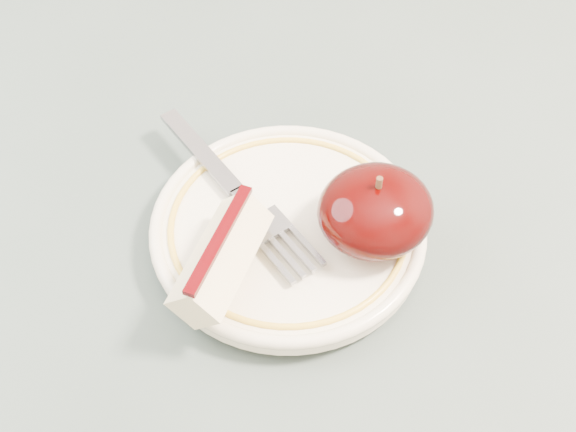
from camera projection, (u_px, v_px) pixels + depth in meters
name	position (u px, v px, depth m)	size (l,w,h in m)	color
table	(255.00, 363.00, 0.58)	(0.90, 0.90, 0.75)	brown
plate	(288.00, 229.00, 0.52)	(0.18, 0.18, 0.02)	beige
apple_half	(375.00, 211.00, 0.50)	(0.07, 0.07, 0.05)	black
apple_wedge	(221.00, 258.00, 0.48)	(0.09, 0.08, 0.04)	beige
fork	(237.00, 192.00, 0.53)	(0.05, 0.17, 0.00)	gray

